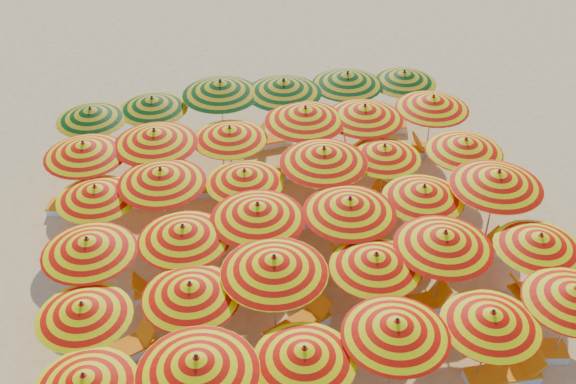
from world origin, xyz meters
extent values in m
plane|color=#F7CC6D|center=(0.00, 0.00, 0.00)|extent=(120.00, 120.00, 0.00)
cone|color=orange|center=(-5.36, -5.04, 1.98)|extent=(2.70, 2.70, 0.40)
sphere|color=black|center=(-5.36, -5.04, 2.21)|extent=(0.07, 0.07, 0.07)
cone|color=orange|center=(-3.18, -5.41, 2.31)|extent=(3.03, 3.03, 0.47)
sphere|color=black|center=(-3.18, -5.41, 2.58)|extent=(0.08, 0.08, 0.08)
cylinder|color=silver|center=(-1.03, -5.39, 1.08)|extent=(0.04, 0.04, 2.16)
cone|color=orange|center=(-1.03, -5.39, 2.02)|extent=(2.76, 2.76, 0.41)
sphere|color=black|center=(-1.03, -5.39, 2.25)|extent=(0.07, 0.07, 0.07)
cylinder|color=silver|center=(0.97, -5.25, 1.15)|extent=(0.04, 0.04, 2.31)
cone|color=orange|center=(0.97, -5.25, 2.16)|extent=(2.85, 2.85, 0.44)
sphere|color=black|center=(0.97, -5.25, 2.41)|extent=(0.08, 0.08, 0.08)
cylinder|color=silver|center=(3.08, -5.37, 1.09)|extent=(0.04, 0.04, 2.19)
cone|color=orange|center=(3.08, -5.37, 2.04)|extent=(2.54, 2.54, 0.42)
sphere|color=black|center=(3.08, -5.37, 2.28)|extent=(0.07, 0.07, 0.07)
cylinder|color=silver|center=(5.13, -5.15, 1.12)|extent=(0.04, 0.04, 2.23)
cone|color=orange|center=(5.13, -5.15, 2.08)|extent=(2.82, 2.82, 0.42)
cylinder|color=silver|center=(-5.38, -3.09, 1.06)|extent=(0.04, 0.04, 2.12)
cone|color=orange|center=(-5.38, -3.09, 1.98)|extent=(2.32, 2.32, 0.40)
sphere|color=black|center=(-5.38, -3.09, 2.21)|extent=(0.07, 0.07, 0.07)
cylinder|color=silver|center=(-3.05, -3.13, 1.12)|extent=(0.04, 0.04, 2.24)
cone|color=orange|center=(-3.05, -3.13, 2.09)|extent=(2.41, 2.41, 0.43)
sphere|color=black|center=(-3.05, -3.13, 2.33)|extent=(0.07, 0.07, 0.07)
cylinder|color=silver|center=(-1.13, -2.98, 1.24)|extent=(0.05, 0.05, 2.48)
cone|color=orange|center=(-1.13, -2.98, 2.32)|extent=(2.99, 2.99, 0.47)
sphere|color=black|center=(-1.13, -2.98, 2.59)|extent=(0.08, 0.08, 0.08)
cylinder|color=silver|center=(1.25, -3.11, 1.10)|extent=(0.04, 0.04, 2.20)
cone|color=orange|center=(1.25, -3.11, 2.06)|extent=(2.24, 2.24, 0.42)
sphere|color=black|center=(1.25, -3.11, 2.30)|extent=(0.07, 0.07, 0.07)
cylinder|color=silver|center=(2.99, -2.95, 1.20)|extent=(0.05, 0.05, 2.39)
cone|color=orange|center=(2.99, -2.95, 2.23)|extent=(2.98, 2.98, 0.46)
sphere|color=black|center=(2.99, -2.95, 2.49)|extent=(0.08, 0.08, 0.08)
cylinder|color=silver|center=(5.33, -3.29, 1.07)|extent=(0.04, 0.04, 2.14)
cone|color=orange|center=(5.33, -3.29, 2.00)|extent=(2.17, 2.17, 0.41)
sphere|color=black|center=(5.33, -3.29, 2.24)|extent=(0.07, 0.07, 0.07)
cylinder|color=silver|center=(-5.23, -1.15, 1.14)|extent=(0.04, 0.04, 2.29)
cone|color=orange|center=(-5.23, -1.15, 2.14)|extent=(2.84, 2.84, 0.44)
sphere|color=black|center=(-5.23, -1.15, 2.39)|extent=(0.08, 0.08, 0.08)
cylinder|color=silver|center=(-2.99, -1.20, 1.14)|extent=(0.04, 0.04, 2.28)
cone|color=orange|center=(-2.99, -1.20, 2.13)|extent=(2.96, 2.96, 0.43)
sphere|color=black|center=(-2.99, -1.20, 2.38)|extent=(0.08, 0.08, 0.08)
cylinder|color=silver|center=(-1.10, -0.95, 1.21)|extent=(0.05, 0.05, 2.42)
cone|color=orange|center=(-1.10, -0.95, 2.26)|extent=(3.03, 3.03, 0.46)
sphere|color=black|center=(-1.10, -0.95, 2.53)|extent=(0.08, 0.08, 0.08)
cylinder|color=silver|center=(1.19, -1.21, 1.20)|extent=(0.05, 0.05, 2.40)
cone|color=orange|center=(1.19, -1.21, 2.24)|extent=(2.79, 2.79, 0.46)
sphere|color=black|center=(1.19, -1.21, 2.50)|extent=(0.08, 0.08, 0.08)
cylinder|color=silver|center=(3.32, -0.88, 1.09)|extent=(0.04, 0.04, 2.18)
cone|color=orange|center=(3.32, -0.88, 2.04)|extent=(2.50, 2.50, 0.42)
sphere|color=black|center=(3.32, -0.88, 2.28)|extent=(0.07, 0.07, 0.07)
cylinder|color=silver|center=(5.26, -1.09, 1.24)|extent=(0.05, 0.05, 2.47)
cone|color=orange|center=(5.26, -1.09, 2.31)|extent=(3.20, 3.20, 0.47)
sphere|color=black|center=(5.26, -1.09, 2.58)|extent=(0.08, 0.08, 0.08)
cylinder|color=silver|center=(-5.03, 1.12, 1.07)|extent=(0.04, 0.04, 2.14)
cone|color=orange|center=(-5.03, 1.12, 1.99)|extent=(2.63, 2.63, 0.41)
sphere|color=black|center=(-5.03, 1.12, 2.23)|extent=(0.07, 0.07, 0.07)
cylinder|color=silver|center=(-3.30, 1.14, 1.19)|extent=(0.05, 0.05, 2.39)
cone|color=orange|center=(-3.30, 1.14, 2.23)|extent=(2.71, 2.71, 0.45)
sphere|color=black|center=(-3.30, 1.14, 2.49)|extent=(0.08, 0.08, 0.08)
cylinder|color=silver|center=(-1.10, 0.94, 1.07)|extent=(0.04, 0.04, 2.14)
cone|color=orange|center=(-1.10, 0.94, 1.99)|extent=(2.70, 2.70, 0.41)
sphere|color=black|center=(-1.10, 0.94, 2.23)|extent=(0.07, 0.07, 0.07)
cylinder|color=silver|center=(1.13, 1.01, 1.23)|extent=(0.05, 0.05, 2.46)
cone|color=orange|center=(1.13, 1.01, 2.29)|extent=(2.75, 2.75, 0.47)
sphere|color=black|center=(1.13, 1.01, 2.56)|extent=(0.08, 0.08, 0.08)
cylinder|color=silver|center=(2.98, 1.25, 1.06)|extent=(0.04, 0.04, 2.12)
cone|color=orange|center=(2.98, 1.25, 1.98)|extent=(2.43, 2.43, 0.40)
sphere|color=black|center=(2.98, 1.25, 2.21)|extent=(0.07, 0.07, 0.07)
cylinder|color=silver|center=(5.26, 0.89, 1.11)|extent=(0.04, 0.04, 2.23)
cone|color=orange|center=(5.26, 0.89, 2.08)|extent=(2.50, 2.50, 0.42)
sphere|color=black|center=(5.26, 0.89, 2.32)|extent=(0.07, 0.07, 0.07)
cylinder|color=silver|center=(-5.28, 2.98, 1.17)|extent=(0.04, 0.04, 2.33)
cone|color=orange|center=(-5.28, 2.98, 2.18)|extent=(3.09, 3.09, 0.44)
sphere|color=black|center=(-5.28, 2.98, 2.43)|extent=(0.08, 0.08, 0.08)
cylinder|color=silver|center=(-3.31, 3.02, 1.22)|extent=(0.05, 0.05, 2.43)
cone|color=orange|center=(-3.31, 3.02, 2.27)|extent=(2.58, 2.58, 0.46)
sphere|color=black|center=(-3.31, 3.02, 2.54)|extent=(0.08, 0.08, 0.08)
cylinder|color=silver|center=(-1.15, 3.06, 1.10)|extent=(0.04, 0.04, 2.21)
cone|color=orange|center=(-1.15, 3.06, 2.06)|extent=(2.91, 2.91, 0.42)
sphere|color=black|center=(-1.15, 3.06, 2.30)|extent=(0.07, 0.07, 0.07)
cylinder|color=silver|center=(1.16, 3.23, 1.23)|extent=(0.05, 0.05, 2.45)
cone|color=orange|center=(1.16, 3.23, 2.29)|extent=(2.59, 2.59, 0.47)
sphere|color=black|center=(1.16, 3.23, 2.56)|extent=(0.08, 0.08, 0.08)
cylinder|color=silver|center=(2.97, 3.08, 1.19)|extent=(0.05, 0.05, 2.37)
cone|color=orange|center=(2.97, 3.08, 2.21)|extent=(2.42, 2.42, 0.45)
sphere|color=black|center=(2.97, 3.08, 2.47)|extent=(0.08, 0.08, 0.08)
cylinder|color=silver|center=(5.24, 3.25, 1.15)|extent=(0.04, 0.04, 2.29)
cone|color=orange|center=(5.24, 3.25, 2.14)|extent=(2.60, 2.60, 0.44)
sphere|color=black|center=(5.24, 3.25, 2.39)|extent=(0.08, 0.08, 0.08)
cylinder|color=silver|center=(-5.09, 5.15, 1.08)|extent=(0.04, 0.04, 2.16)
cone|color=#645D04|center=(-5.09, 5.15, 2.02)|extent=(2.66, 2.66, 0.41)
sphere|color=black|center=(-5.09, 5.15, 2.26)|extent=(0.07, 0.07, 0.07)
cylinder|color=silver|center=(-3.21, 5.36, 1.09)|extent=(0.04, 0.04, 2.17)
cone|color=#645D04|center=(-3.21, 5.36, 2.03)|extent=(2.81, 2.81, 0.41)
sphere|color=black|center=(-3.21, 5.36, 2.26)|extent=(0.07, 0.07, 0.07)
cylinder|color=silver|center=(-1.05, 5.37, 1.23)|extent=(0.05, 0.05, 2.47)
cone|color=#645D04|center=(-1.05, 5.37, 2.30)|extent=(3.22, 3.22, 0.47)
sphere|color=black|center=(-1.05, 5.37, 2.57)|extent=(0.08, 0.08, 0.08)
cylinder|color=silver|center=(0.91, 5.04, 1.22)|extent=(0.05, 0.05, 2.44)
cone|color=#645D04|center=(0.91, 5.04, 2.27)|extent=(2.58, 2.58, 0.46)
sphere|color=black|center=(0.91, 5.04, 2.54)|extent=(0.08, 0.08, 0.08)
cylinder|color=silver|center=(3.09, 5.26, 1.16)|extent=(0.04, 0.04, 2.32)
cone|color=#645D04|center=(3.09, 5.26, 2.17)|extent=(2.70, 2.70, 0.44)
sphere|color=black|center=(3.09, 5.26, 2.42)|extent=(0.08, 0.08, 0.08)
cylinder|color=silver|center=(5.03, 5.21, 1.09)|extent=(0.04, 0.04, 2.18)
cone|color=#645D04|center=(5.03, 5.21, 2.03)|extent=(2.71, 2.71, 0.41)
sphere|color=black|center=(5.03, 5.21, 2.27)|extent=(0.07, 0.07, 0.07)
cube|color=white|center=(3.63, -5.48, 0.10)|extent=(1.73, 0.66, 0.20)
cube|color=orange|center=(3.63, -5.48, 0.23)|extent=(1.73, 0.66, 0.06)
cube|color=orange|center=(4.33, -5.51, 0.45)|extent=(0.39, 0.60, 0.48)
cube|color=white|center=(4.58, -4.96, 0.10)|extent=(1.79, 0.94, 0.20)
cube|color=orange|center=(4.58, -4.96, 0.23)|extent=(1.79, 0.94, 0.06)
cube|color=orange|center=(3.90, -4.81, 0.45)|extent=(0.48, 0.65, 0.48)
cube|color=white|center=(-4.83, -2.84, 0.10)|extent=(1.80, 1.15, 0.20)
cube|color=orange|center=(-4.83, -2.84, 0.23)|extent=(1.80, 1.15, 0.06)
cube|color=orange|center=(-4.18, -2.59, 0.45)|extent=(0.55, 0.67, 0.48)
cube|color=white|center=(-0.58, -2.99, 0.10)|extent=(1.79, 1.24, 0.20)
cube|color=orange|center=(-0.58, -2.99, 0.23)|extent=(1.79, 1.24, 0.06)
cube|color=orange|center=(0.06, -2.70, 0.45)|extent=(0.57, 0.68, 0.48)
cube|color=white|center=(2.44, -3.00, 0.10)|extent=(1.75, 0.73, 0.20)
cube|color=orange|center=(2.44, -3.00, 0.23)|extent=(1.75, 0.73, 0.06)
cube|color=orange|center=(3.14, -2.94, 0.45)|extent=(0.42, 0.61, 0.48)
cube|color=white|center=(5.88, -3.13, 0.10)|extent=(1.75, 0.73, 0.20)
cube|color=orange|center=(5.88, -3.13, 0.23)|extent=(1.75, 0.73, 0.06)
cube|color=orange|center=(5.19, -3.20, 0.45)|extent=(0.42, 0.61, 0.48)
cube|color=white|center=(-3.54, -1.01, 0.10)|extent=(1.74, 0.70, 0.20)
cube|color=orange|center=(-3.54, -1.01, 0.23)|extent=(1.74, 0.70, 0.06)
cube|color=orange|center=(-4.23, -0.96, 0.45)|extent=(0.40, 0.60, 0.48)
cube|color=white|center=(-0.55, -0.79, 0.10)|extent=(1.80, 1.10, 0.20)
cube|color=orange|center=(-0.55, -0.79, 0.23)|extent=(1.80, 1.10, 0.06)
cube|color=orange|center=(0.11, -1.02, 0.45)|extent=(0.53, 0.67, 0.48)
cube|color=white|center=(1.74, -1.05, 0.10)|extent=(1.71, 0.62, 0.20)
cube|color=orange|center=(1.74, -1.05, 0.23)|extent=(1.71, 0.62, 0.06)
cube|color=orange|center=(1.04, -1.03, 0.45)|extent=(0.38, 0.59, 0.48)
cube|color=white|center=(4.71, -1.19, 0.10)|extent=(1.79, 0.96, 0.20)
cube|color=orange|center=(4.71, -1.19, 0.23)|extent=(1.79, 0.96, 0.06)
cube|color=orange|center=(5.39, -1.35, 0.45)|extent=(0.49, 0.65, 0.48)
cube|color=white|center=(0.58, 1.01, 0.10)|extent=(1.79, 0.94, 0.20)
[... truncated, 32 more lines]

